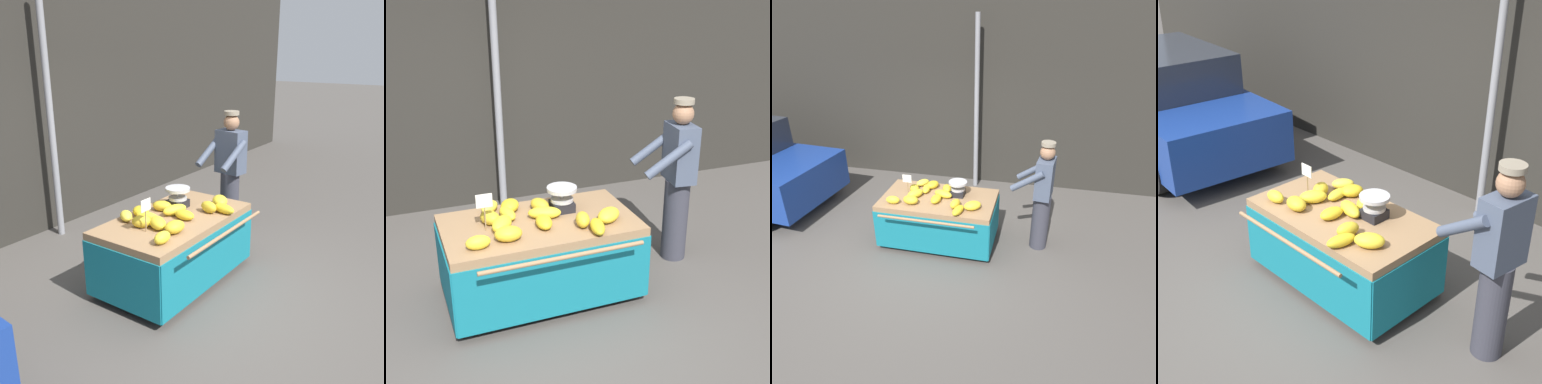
{
  "view_description": "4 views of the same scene",
  "coord_description": "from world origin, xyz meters",
  "views": [
    {
      "loc": [
        -3.39,
        -2.28,
        2.51
      ],
      "look_at": [
        0.55,
        0.41,
        0.95
      ],
      "focal_mm": 41.53,
      "sensor_mm": 36.0,
      "label": 1
    },
    {
      "loc": [
        -1.01,
        -3.6,
        2.75
      ],
      "look_at": [
        0.59,
        0.48,
        0.96
      ],
      "focal_mm": 48.21,
      "sensor_mm": 36.0,
      "label": 2
    },
    {
      "loc": [
        1.66,
        -4.23,
        3.35
      ],
      "look_at": [
        0.59,
        0.37,
        0.93
      ],
      "focal_mm": 33.74,
      "sensor_mm": 36.0,
      "label": 3
    },
    {
      "loc": [
        3.44,
        -2.61,
        3.27
      ],
      "look_at": [
        0.37,
        0.33,
        1.08
      ],
      "focal_mm": 51.12,
      "sensor_mm": 36.0,
      "label": 4
    }
  ],
  "objects": [
    {
      "name": "banana_bunch_7",
      "position": [
        -0.23,
        0.5,
        0.83
      ],
      "size": [
        0.23,
        0.25,
        0.12
      ],
      "primitive_type": "ellipsoid",
      "rotation": [
        0.0,
        0.0,
        0.53
      ],
      "color": "gold",
      "rests_on": "banana_cart"
    },
    {
      "name": "banana_bunch_2",
      "position": [
        0.19,
        0.26,
        0.82
      ],
      "size": [
        0.15,
        0.25,
        0.1
      ],
      "primitive_type": "ellipsoid",
      "rotation": [
        0.0,
        0.0,
        3.07
      ],
      "color": "gold",
      "rests_on": "banana_cart"
    },
    {
      "name": "price_sign",
      "position": [
        -0.29,
        0.38,
        1.01
      ],
      "size": [
        0.14,
        0.01,
        0.34
      ],
      "color": "#997A51",
      "rests_on": "banana_cart"
    },
    {
      "name": "banana_bunch_12",
      "position": [
        -0.42,
        0.08,
        0.82
      ],
      "size": [
        0.21,
        0.13,
        0.11
      ],
      "primitive_type": "ellipsoid",
      "rotation": [
        0.0,
        0.0,
        1.61
      ],
      "color": "yellow",
      "rests_on": "banana_cart"
    },
    {
      "name": "banana_cart",
      "position": [
        0.19,
        0.4,
        0.55
      ],
      "size": [
        1.75,
        1.18,
        0.77
      ],
      "color": "#93704C",
      "rests_on": "ground"
    },
    {
      "name": "banana_bunch_11",
      "position": [
        -0.16,
        0.13,
        0.83
      ],
      "size": [
        0.25,
        0.18,
        0.13
      ],
      "primitive_type": "ellipsoid",
      "rotation": [
        0.0,
        0.0,
        1.47
      ],
      "color": "gold",
      "rests_on": "banana_cart"
    },
    {
      "name": "banana_bunch_0",
      "position": [
        0.51,
        0.16,
        0.83
      ],
      "size": [
        0.17,
        0.23,
        0.13
      ],
      "primitive_type": "ellipsoid",
      "rotation": [
        0.0,
        0.0,
        2.89
      ],
      "color": "gold",
      "rests_on": "banana_cart"
    },
    {
      "name": "parked_car",
      "position": [
        -4.05,
        0.86,
        0.75
      ],
      "size": [
        4.02,
        2.0,
        1.51
      ],
      "color": "navy",
      "rests_on": "ground"
    },
    {
      "name": "banana_bunch_1",
      "position": [
        0.76,
        0.17,
        0.83
      ],
      "size": [
        0.31,
        0.29,
        0.12
      ],
      "primitive_type": "ellipsoid",
      "rotation": [
        0.0,
        0.0,
        2.23
      ],
      "color": "yellow",
      "rests_on": "banana_cart"
    },
    {
      "name": "banana_bunch_3",
      "position": [
        0.59,
        0.01,
        0.82
      ],
      "size": [
        0.17,
        0.29,
        0.1
      ],
      "primitive_type": "ellipsoid",
      "rotation": [
        0.0,
        0.0,
        2.94
      ],
      "color": "gold",
      "rests_on": "banana_cart"
    },
    {
      "name": "banana_bunch_4",
      "position": [
        -0.06,
        0.57,
        0.81
      ],
      "size": [
        0.15,
        0.28,
        0.09
      ],
      "primitive_type": "ellipsoid",
      "rotation": [
        0.0,
        0.0,
        0.14
      ],
      "color": "yellow",
      "rests_on": "banana_cart"
    },
    {
      "name": "banana_bunch_9",
      "position": [
        0.25,
        0.44,
        0.82
      ],
      "size": [
        0.33,
        0.22,
        0.11
      ],
      "primitive_type": "ellipsoid",
      "rotation": [
        0.0,
        0.0,
        1.26
      ],
      "color": "yellow",
      "rests_on": "banana_cart"
    },
    {
      "name": "street_pole",
      "position": [
        0.35,
        2.51,
        1.64
      ],
      "size": [
        0.09,
        0.09,
        3.28
      ],
      "primitive_type": "cylinder",
      "color": "gray",
      "rests_on": "ground"
    },
    {
      "name": "back_wall",
      "position": [
        0.0,
        2.9,
        2.14
      ],
      "size": [
        16.0,
        0.24,
        4.28
      ],
      "primitive_type": "cube",
      "color": "#2D2B26",
      "rests_on": "ground"
    },
    {
      "name": "banana_bunch_10",
      "position": [
        0.27,
        0.62,
        0.82
      ],
      "size": [
        0.21,
        0.26,
        0.11
      ],
      "primitive_type": "ellipsoid",
      "rotation": [
        0.0,
        0.0,
        0.33
      ],
      "color": "gold",
      "rests_on": "banana_cart"
    },
    {
      "name": "banana_bunch_5",
      "position": [
        -0.18,
        0.75,
        0.82
      ],
      "size": [
        0.24,
        0.25,
        0.1
      ],
      "primitive_type": "ellipsoid",
      "rotation": [
        0.0,
        0.0,
        2.47
      ],
      "color": "yellow",
      "rests_on": "banana_cart"
    },
    {
      "name": "ground_plane",
      "position": [
        0.0,
        0.0,
        0.0
      ],
      "size": [
        60.0,
        60.0,
        0.0
      ],
      "primitive_type": "plane",
      "color": "#514C47"
    },
    {
      "name": "vendor_person",
      "position": [
        1.72,
        0.59,
        0.87
      ],
      "size": [
        0.62,
        0.57,
        1.71
      ],
      "color": "#383842",
      "rests_on": "ground"
    },
    {
      "name": "banana_bunch_8",
      "position": [
        -0.16,
        0.34,
        0.83
      ],
      "size": [
        0.27,
        0.3,
        0.12
      ],
      "primitive_type": "ellipsoid",
      "rotation": [
        0.0,
        0.0,
        2.55
      ],
      "color": "yellow",
      "rests_on": "banana_cart"
    },
    {
      "name": "banana_bunch_6",
      "position": [
        -0.0,
        0.71,
        0.82
      ],
      "size": [
        0.24,
        0.27,
        0.11
      ],
      "primitive_type": "ellipsoid",
      "rotation": [
        0.0,
        0.0,
        2.69
      ],
      "color": "gold",
      "rests_on": "banana_cart"
    },
    {
      "name": "weighing_scale",
      "position": [
        0.46,
        0.55,
        0.89
      ],
      "size": [
        0.28,
        0.28,
        0.23
      ],
      "color": "black",
      "rests_on": "banana_cart"
    }
  ]
}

